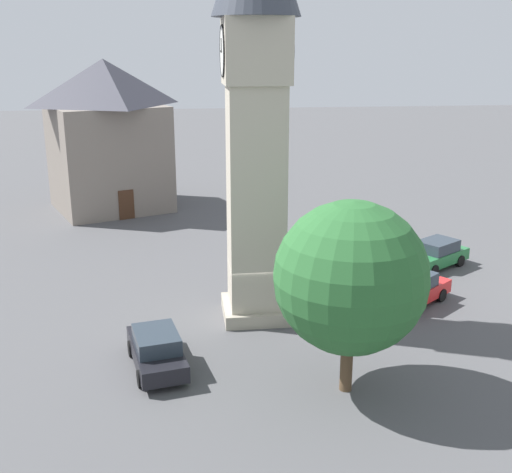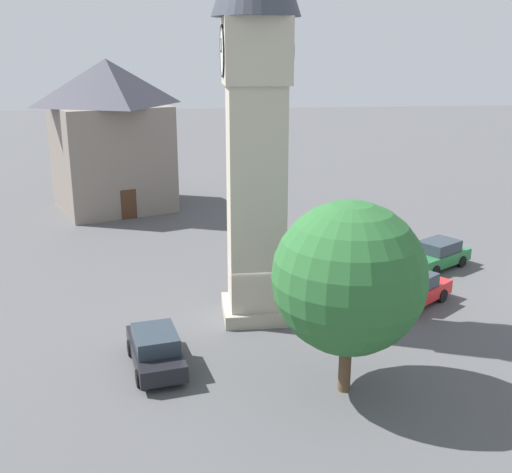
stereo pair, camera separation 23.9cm
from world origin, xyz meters
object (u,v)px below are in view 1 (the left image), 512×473
object	(u,v)px
road_sign	(371,246)
pedestrian	(349,256)
tree	(351,277)
car_silver_kerb	(156,349)
car_red_corner	(436,254)
car_blue_kerb	(413,289)
clock_tower	(256,72)
building_shop_left	(107,134)

from	to	relation	value
road_sign	pedestrian	bearing A→B (deg)	36.45
tree	car_silver_kerb	bearing A→B (deg)	70.13
car_red_corner	tree	distance (m)	14.96
car_blue_kerb	car_red_corner	distance (m)	5.75
tree	road_sign	distance (m)	11.37
car_silver_kerb	road_sign	xyz separation A→B (m)	(7.95, -10.71, 1.14)
clock_tower	car_red_corner	bearing A→B (deg)	-63.81
car_red_corner	pedestrian	xyz separation A→B (m)	(-0.50, 5.07, 0.25)
tree	building_shop_left	distance (m)	29.73
clock_tower	pedestrian	distance (m)	12.15
road_sign	building_shop_left	bearing A→B (deg)	40.49
car_red_corner	road_sign	size ratio (longest dim) A/B	1.57
car_blue_kerb	clock_tower	bearing A→B (deg)	93.04
car_blue_kerb	building_shop_left	distance (m)	26.42
tree	building_shop_left	xyz separation A→B (m)	(27.68, 10.77, 1.31)
car_silver_kerb	building_shop_left	distance (m)	26.03
pedestrian	building_shop_left	bearing A→B (deg)	40.75
car_blue_kerb	road_sign	xyz separation A→B (m)	(3.23, 1.15, 1.14)
car_red_corner	tree	xyz separation A→B (m)	(-11.98, 8.26, 3.50)
car_red_corner	pedestrian	bearing A→B (deg)	95.59
car_red_corner	building_shop_left	bearing A→B (deg)	50.47
pedestrian	road_sign	distance (m)	1.64
clock_tower	car_red_corner	world-z (taller)	clock_tower
building_shop_left	pedestrian	bearing A→B (deg)	-139.25
building_shop_left	road_sign	bearing A→B (deg)	-139.51
car_blue_kerb	road_sign	bearing A→B (deg)	19.53
building_shop_left	car_silver_kerb	bearing A→B (deg)	-170.87
car_blue_kerb	building_shop_left	xyz separation A→B (m)	(20.53, 15.92, 4.81)
road_sign	tree	bearing A→B (deg)	158.90
pedestrian	road_sign	size ratio (longest dim) A/B	0.60
car_blue_kerb	car_silver_kerb	bearing A→B (deg)	111.71
clock_tower	road_sign	world-z (taller)	clock_tower
car_red_corner	tree	bearing A→B (deg)	145.42
pedestrian	road_sign	xyz separation A→B (m)	(-1.10, -0.82, 0.89)
car_blue_kerb	car_silver_kerb	xyz separation A→B (m)	(-4.72, 11.86, 0.00)
clock_tower	tree	xyz separation A→B (m)	(-6.74, -2.38, -6.45)
car_silver_kerb	pedestrian	world-z (taller)	pedestrian
car_red_corner	building_shop_left	world-z (taller)	building_shop_left
pedestrian	tree	bearing A→B (deg)	164.48
pedestrian	car_blue_kerb	bearing A→B (deg)	-155.66
clock_tower	tree	size ratio (longest dim) A/B	2.66
clock_tower	pedestrian	xyz separation A→B (m)	(4.74, -5.57, -9.70)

